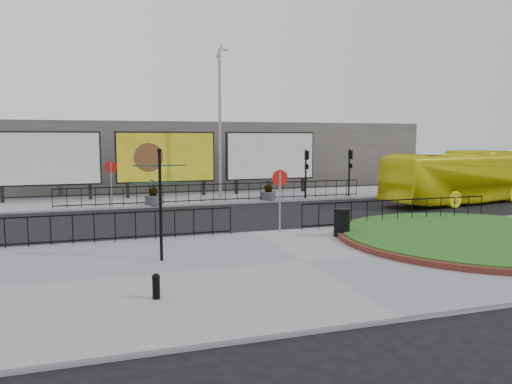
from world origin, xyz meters
name	(u,v)px	position (x,y,z in m)	size (l,w,h in m)	color
ground	(253,235)	(0.00, 0.00, 0.00)	(90.00, 90.00, 0.00)	black
pavement_near	(304,263)	(0.00, -5.00, 0.06)	(30.00, 10.00, 0.12)	gray
pavement_far	(193,198)	(0.00, 12.00, 0.06)	(44.00, 6.00, 0.12)	gray
brick_edge	(479,236)	(7.50, -4.00, 0.21)	(10.40, 10.40, 0.18)	maroon
grass_lawn	(479,236)	(7.50, -4.00, 0.23)	(10.00, 10.00, 0.22)	#1C4D14
railing_near_left	(94,228)	(-6.00, -0.30, 0.67)	(10.00, 0.10, 1.10)	black
railing_near_right	(398,211)	(6.50, -0.30, 0.67)	(9.00, 0.10, 1.10)	black
railing_far	(219,193)	(1.00, 9.30, 0.67)	(18.00, 0.10, 1.10)	black
speed_sign_far	(111,173)	(-5.00, 9.40, 1.92)	(0.64, 0.07, 2.47)	gray
speed_sign_near	(280,187)	(1.00, -0.40, 1.92)	(0.64, 0.07, 2.47)	gray
billboard_left	(46,159)	(-8.50, 12.97, 2.60)	(6.20, 0.31, 4.10)	black
billboard_mid	(166,157)	(-1.50, 12.97, 2.60)	(6.20, 0.31, 4.10)	black
billboard_right	(270,156)	(5.50, 12.97, 2.60)	(6.20, 0.31, 4.10)	black
lamp_post	(220,121)	(1.51, 11.00, 4.83)	(0.74, 0.18, 9.23)	gray
signal_pole_a	(306,166)	(6.50, 9.34, 2.10)	(0.22, 0.26, 3.00)	black
signal_pole_b	(350,165)	(9.50, 9.34, 2.10)	(0.22, 0.26, 3.00)	black
building_backdrop	(168,154)	(0.00, 22.00, 2.50)	(40.00, 10.00, 5.00)	#666159
fingerpost_sign	(160,193)	(-4.09, -3.55, 2.18)	(1.60, 0.45, 3.42)	black
bollard	(156,285)	(-4.70, -7.17, 0.45)	(0.20, 0.20, 0.61)	black
litter_bin	(342,222)	(2.91, -1.98, 0.66)	(0.65, 0.65, 1.07)	black
bus	(464,177)	(14.72, 5.14, 1.54)	(2.59, 11.06, 3.08)	yellow
planter_a	(153,196)	(-2.76, 9.40, 0.61)	(0.96, 0.96, 1.42)	#4C4C4F
planter_c	(268,192)	(4.05, 9.40, 0.58)	(0.91, 0.91, 1.34)	#4C4C4F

